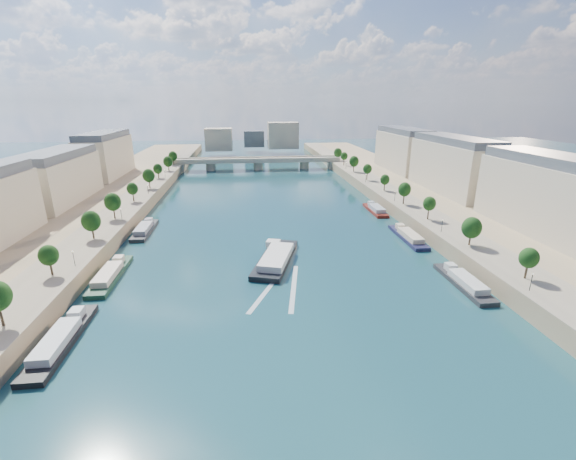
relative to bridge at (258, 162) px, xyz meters
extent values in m
plane|color=#0B2832|center=(0.00, -139.60, -5.08)|extent=(700.00, 700.00, 0.00)
cube|color=#9E8460|center=(-72.00, -139.60, -2.58)|extent=(44.00, 520.00, 5.00)
cube|color=#9E8460|center=(72.00, -139.60, -2.58)|extent=(44.00, 520.00, 5.00)
cube|color=gray|center=(-57.00, -139.60, -0.03)|extent=(14.00, 520.00, 0.10)
cube|color=gray|center=(57.00, -139.60, -0.03)|extent=(14.00, 520.00, 0.10)
cylinder|color=#382B1E|center=(-55.00, -173.60, 1.83)|extent=(0.50, 0.50, 3.82)
ellipsoid|color=black|center=(-55.00, -173.60, 5.42)|extent=(4.80, 4.80, 5.52)
cylinder|color=#382B1E|center=(-55.00, -149.60, 1.83)|extent=(0.50, 0.50, 3.82)
ellipsoid|color=black|center=(-55.00, -149.60, 5.42)|extent=(4.80, 4.80, 5.52)
cylinder|color=#382B1E|center=(-55.00, -125.60, 1.83)|extent=(0.50, 0.50, 3.82)
ellipsoid|color=black|center=(-55.00, -125.60, 5.42)|extent=(4.80, 4.80, 5.52)
cylinder|color=#382B1E|center=(-55.00, -101.60, 1.83)|extent=(0.50, 0.50, 3.82)
ellipsoid|color=black|center=(-55.00, -101.60, 5.42)|extent=(4.80, 4.80, 5.52)
cylinder|color=#382B1E|center=(-55.00, -77.60, 1.83)|extent=(0.50, 0.50, 3.82)
ellipsoid|color=black|center=(-55.00, -77.60, 5.42)|extent=(4.80, 4.80, 5.52)
cylinder|color=#382B1E|center=(-55.00, -53.60, 1.83)|extent=(0.50, 0.50, 3.82)
ellipsoid|color=black|center=(-55.00, -53.60, 5.42)|extent=(4.80, 4.80, 5.52)
cylinder|color=#382B1E|center=(-55.00, -29.60, 1.83)|extent=(0.50, 0.50, 3.82)
ellipsoid|color=black|center=(-55.00, -29.60, 5.42)|extent=(4.80, 4.80, 5.52)
cylinder|color=#382B1E|center=(-55.00, -5.60, 1.83)|extent=(0.50, 0.50, 3.82)
ellipsoid|color=black|center=(-55.00, -5.60, 5.42)|extent=(4.80, 4.80, 5.52)
cylinder|color=#382B1E|center=(55.00, -189.60, 1.83)|extent=(0.50, 0.50, 3.82)
ellipsoid|color=black|center=(55.00, -189.60, 5.42)|extent=(4.80, 4.80, 5.52)
cylinder|color=#382B1E|center=(55.00, -165.60, 1.83)|extent=(0.50, 0.50, 3.82)
ellipsoid|color=black|center=(55.00, -165.60, 5.42)|extent=(4.80, 4.80, 5.52)
cylinder|color=#382B1E|center=(55.00, -141.60, 1.83)|extent=(0.50, 0.50, 3.82)
ellipsoid|color=black|center=(55.00, -141.60, 5.42)|extent=(4.80, 4.80, 5.52)
cylinder|color=#382B1E|center=(55.00, -117.60, 1.83)|extent=(0.50, 0.50, 3.82)
ellipsoid|color=black|center=(55.00, -117.60, 5.42)|extent=(4.80, 4.80, 5.52)
cylinder|color=#382B1E|center=(55.00, -93.60, 1.83)|extent=(0.50, 0.50, 3.82)
ellipsoid|color=black|center=(55.00, -93.60, 5.42)|extent=(4.80, 4.80, 5.52)
cylinder|color=#382B1E|center=(55.00, -69.60, 1.83)|extent=(0.50, 0.50, 3.82)
ellipsoid|color=black|center=(55.00, -69.60, 5.42)|extent=(4.80, 4.80, 5.52)
cylinder|color=#382B1E|center=(55.00, -45.60, 1.83)|extent=(0.50, 0.50, 3.82)
ellipsoid|color=black|center=(55.00, -45.60, 5.42)|extent=(4.80, 4.80, 5.52)
cylinder|color=#382B1E|center=(55.00, -21.60, 1.83)|extent=(0.50, 0.50, 3.82)
ellipsoid|color=black|center=(55.00, -21.60, 5.42)|extent=(4.80, 4.80, 5.52)
cylinder|color=#382B1E|center=(55.00, 2.40, 1.83)|extent=(0.50, 0.50, 3.82)
ellipsoid|color=black|center=(55.00, 2.40, 5.42)|extent=(4.80, 4.80, 5.52)
cylinder|color=black|center=(-52.50, -169.60, 1.92)|extent=(0.14, 0.14, 4.00)
sphere|color=#FFE5B2|center=(-52.50, -169.60, 4.02)|extent=(0.36, 0.36, 0.36)
cylinder|color=black|center=(-52.50, -129.60, 1.92)|extent=(0.14, 0.14, 4.00)
sphere|color=#FFE5B2|center=(-52.50, -129.60, 4.02)|extent=(0.36, 0.36, 0.36)
cylinder|color=black|center=(-52.50, -89.60, 1.92)|extent=(0.14, 0.14, 4.00)
sphere|color=#FFE5B2|center=(-52.50, -89.60, 4.02)|extent=(0.36, 0.36, 0.36)
cylinder|color=black|center=(-52.50, -49.60, 1.92)|extent=(0.14, 0.14, 4.00)
sphere|color=#FFE5B2|center=(-52.50, -49.60, 4.02)|extent=(0.36, 0.36, 0.36)
cylinder|color=black|center=(52.50, -194.60, 1.92)|extent=(0.14, 0.14, 4.00)
sphere|color=#FFE5B2|center=(52.50, -194.60, 4.02)|extent=(0.36, 0.36, 0.36)
cylinder|color=black|center=(52.50, -154.60, 1.92)|extent=(0.14, 0.14, 4.00)
sphere|color=#FFE5B2|center=(52.50, -154.60, 4.02)|extent=(0.36, 0.36, 0.36)
cylinder|color=black|center=(52.50, -114.60, 1.92)|extent=(0.14, 0.14, 4.00)
sphere|color=#FFE5B2|center=(52.50, -114.60, 4.02)|extent=(0.36, 0.36, 0.36)
cylinder|color=black|center=(52.50, -74.60, 1.92)|extent=(0.14, 0.14, 4.00)
sphere|color=#FFE5B2|center=(52.50, -74.60, 4.02)|extent=(0.36, 0.36, 0.36)
cylinder|color=black|center=(52.50, -34.60, 1.92)|extent=(0.14, 0.14, 4.00)
sphere|color=#FFE5B2|center=(52.50, -34.60, 4.02)|extent=(0.36, 0.36, 0.36)
cube|color=beige|center=(-85.00, -98.60, 9.92)|extent=(16.00, 52.00, 20.00)
cube|color=#474C54|center=(-85.00, -98.60, 21.52)|extent=(14.72, 50.44, 3.20)
cube|color=beige|center=(-85.00, -40.60, 9.92)|extent=(16.00, 52.00, 20.00)
cube|color=#474C54|center=(-85.00, -40.60, 21.52)|extent=(14.72, 50.44, 3.20)
cube|color=beige|center=(85.00, -156.60, 9.92)|extent=(16.00, 52.00, 20.00)
cube|color=#474C54|center=(85.00, -156.60, 21.52)|extent=(14.72, 50.44, 3.20)
cube|color=beige|center=(85.00, -98.60, 9.92)|extent=(16.00, 52.00, 20.00)
cube|color=#474C54|center=(85.00, -98.60, 21.52)|extent=(14.72, 50.44, 3.20)
cube|color=beige|center=(85.00, -40.60, 9.92)|extent=(16.00, 52.00, 20.00)
cube|color=#474C54|center=(85.00, -40.60, 21.52)|extent=(14.72, 50.44, 3.20)
cube|color=beige|center=(-30.00, 70.40, 8.92)|extent=(22.00, 18.00, 18.00)
cube|color=beige|center=(25.00, 80.40, 10.92)|extent=(26.00, 20.00, 22.00)
cube|color=#474C54|center=(0.00, 95.40, 6.92)|extent=(18.00, 16.00, 14.00)
cube|color=#C1B79E|center=(0.00, 0.00, 1.12)|extent=(112.00, 11.00, 2.20)
cube|color=#C1B79E|center=(0.00, -5.00, 2.62)|extent=(112.00, 0.80, 0.90)
cube|color=#C1B79E|center=(0.00, 5.00, 2.62)|extent=(112.00, 0.80, 0.90)
cylinder|color=#C1B79E|center=(-32.00, 0.00, -2.58)|extent=(6.40, 6.40, 5.00)
cylinder|color=#C1B79E|center=(0.00, 0.00, -2.58)|extent=(6.40, 6.40, 5.00)
cylinder|color=#C1B79E|center=(32.00, 0.00, -2.58)|extent=(6.40, 6.40, 5.00)
cube|color=#C1B79E|center=(-52.00, 0.00, -2.58)|extent=(6.00, 12.00, 5.00)
cube|color=#C1B79E|center=(52.00, 0.00, -2.58)|extent=(6.00, 12.00, 5.00)
cube|color=black|center=(-0.89, -160.30, -4.65)|extent=(16.39, 30.20, 2.07)
cube|color=silver|center=(-0.89, -162.62, -2.68)|extent=(12.00, 20.04, 1.87)
cube|color=silver|center=(-0.89, -151.59, -2.71)|extent=(4.98, 4.54, 1.80)
cube|color=silver|center=(-4.09, -177.30, -5.06)|extent=(11.63, 24.26, 0.04)
cube|color=silver|center=(2.31, -177.30, -5.06)|extent=(5.66, 25.82, 0.04)
cube|color=black|center=(-45.50, -195.84, -4.78)|extent=(5.00, 25.50, 1.80)
cube|color=silver|center=(-45.50, -197.88, -3.08)|extent=(4.10, 14.03, 1.60)
cube|color=silver|center=(-45.50, -188.19, -2.98)|extent=(2.50, 3.06, 1.80)
cube|color=#183E29|center=(-45.50, -166.36, -4.78)|extent=(5.00, 24.96, 1.80)
cube|color=beige|center=(-45.50, -168.35, -3.08)|extent=(4.10, 13.73, 1.60)
cube|color=beige|center=(-45.50, -158.87, -2.98)|extent=(2.50, 3.00, 1.80)
cube|color=#29292B|center=(-45.50, -128.45, -4.78)|extent=(5.00, 23.07, 1.80)
cube|color=#97969E|center=(-45.50, -130.30, -3.08)|extent=(4.10, 12.69, 1.60)
cube|color=#97969E|center=(-45.50, -121.53, -2.98)|extent=(2.50, 2.77, 1.80)
cube|color=#2B2B2E|center=(45.50, -181.13, -4.78)|extent=(5.00, 22.71, 1.80)
cube|color=silver|center=(45.50, -182.94, -3.08)|extent=(4.10, 12.49, 1.60)
cube|color=silver|center=(45.50, -174.31, -2.98)|extent=(2.50, 2.73, 1.80)
cube|color=#1C1D3E|center=(45.50, -146.05, -4.78)|extent=(5.00, 24.13, 1.80)
cube|color=beige|center=(45.50, -147.99, -3.08)|extent=(4.10, 13.27, 1.60)
cube|color=beige|center=(45.50, -138.82, -2.98)|extent=(2.50, 2.90, 1.80)
cube|color=maroon|center=(45.50, -112.00, -4.78)|extent=(5.00, 20.11, 1.80)
cube|color=#A5AAB1|center=(45.50, -113.61, -3.08)|extent=(4.10, 11.06, 1.60)
cube|color=#A5AAB1|center=(45.50, -105.97, -2.98)|extent=(2.50, 2.41, 1.80)
camera|label=1|loc=(-8.85, -264.29, 39.73)|focal=24.00mm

